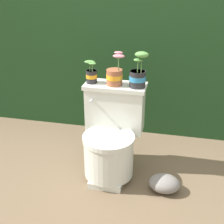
{
  "coord_description": "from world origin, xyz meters",
  "views": [
    {
      "loc": [
        0.43,
        -1.92,
        1.49
      ],
      "look_at": [
        -0.03,
        0.13,
        0.52
      ],
      "focal_mm": 50.0,
      "sensor_mm": 36.0,
      "label": 1
    }
  ],
  "objects": [
    {
      "name": "toilet",
      "position": [
        -0.03,
        0.11,
        0.32
      ],
      "size": [
        0.47,
        0.53,
        0.7
      ],
      "color": "silver",
      "rests_on": "ground"
    },
    {
      "name": "potted_plant_middle",
      "position": [
        0.14,
        0.22,
        0.78
      ],
      "size": [
        0.14,
        0.13,
        0.27
      ],
      "color": "#262628",
      "rests_on": "toilet"
    },
    {
      "name": "potted_plant_left",
      "position": [
        -0.21,
        0.24,
        0.76
      ],
      "size": [
        0.09,
        0.09,
        0.18
      ],
      "color": "#262628",
      "rests_on": "toilet"
    },
    {
      "name": "hedge_backdrop",
      "position": [
        0.0,
        1.26,
        0.65
      ],
      "size": [
        4.01,
        0.87,
        1.3
      ],
      "color": "#193819",
      "rests_on": "ground"
    },
    {
      "name": "potted_plant_midleft",
      "position": [
        -0.03,
        0.23,
        0.77
      ],
      "size": [
        0.14,
        0.12,
        0.25
      ],
      "color": "#9E5638",
      "rests_on": "toilet"
    },
    {
      "name": "ground_plane",
      "position": [
        0.0,
        0.0,
        0.0
      ],
      "size": [
        12.0,
        12.0,
        0.0
      ],
      "primitive_type": "plane",
      "color": "brown"
    },
    {
      "name": "garden_stone",
      "position": [
        0.4,
        -0.04,
        0.06
      ],
      "size": [
        0.23,
        0.18,
        0.13
      ],
      "color": "gray",
      "rests_on": "ground"
    }
  ]
}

